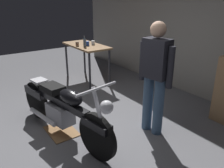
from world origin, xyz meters
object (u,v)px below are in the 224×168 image
(motorcycle, at_px, (62,108))
(bottle, at_px, (85,43))
(mug_white_ceramic, at_px, (93,43))
(mug_brown_stoneware, at_px, (77,44))
(person_standing, at_px, (155,75))
(mug_blue_enamel, at_px, (88,44))

(motorcycle, xyz_separation_m, bottle, (-1.69, 1.33, 0.55))
(mug_white_ceramic, bearing_deg, mug_brown_stoneware, -102.22)
(person_standing, relative_size, mug_white_ceramic, 14.86)
(bottle, bearing_deg, mug_blue_enamel, 126.63)
(mug_brown_stoneware, bearing_deg, person_standing, -1.76)
(mug_white_ceramic, distance_m, bottle, 0.32)
(mug_blue_enamel, relative_size, mug_brown_stoneware, 1.03)
(mug_white_ceramic, bearing_deg, mug_blue_enamel, -80.98)
(person_standing, height_order, mug_white_ceramic, person_standing)
(mug_brown_stoneware, bearing_deg, motorcycle, -33.44)
(person_standing, xyz_separation_m, mug_white_ceramic, (-2.49, 0.46, 0.02))
(motorcycle, xyz_separation_m, mug_blue_enamel, (-1.78, 1.46, 0.50))
(motorcycle, height_order, mug_white_ceramic, motorcycle)
(person_standing, bearing_deg, mug_brown_stoneware, -9.85)
(mug_blue_enamel, bearing_deg, person_standing, -6.73)
(mug_white_ceramic, xyz_separation_m, bottle, (0.12, -0.29, 0.05))
(mug_white_ceramic, relative_size, mug_brown_stoneware, 1.04)
(motorcycle, distance_m, mug_blue_enamel, 2.36)
(bottle, bearing_deg, person_standing, -3.95)
(motorcycle, height_order, person_standing, person_standing)
(mug_blue_enamel, bearing_deg, bottle, -53.37)
(motorcycle, relative_size, mug_blue_enamel, 19.54)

